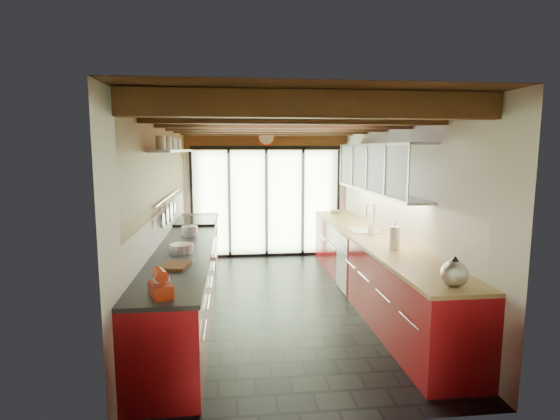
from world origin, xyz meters
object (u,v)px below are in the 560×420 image
(kettle, at_px, (455,272))
(soap_bottle, at_px, (371,229))
(paper_towel, at_px, (395,238))
(bowl, at_px, (335,212))
(stand_mixer, at_px, (161,285))

(kettle, bearing_deg, soap_bottle, 90.00)
(paper_towel, distance_m, soap_bottle, 0.89)
(soap_bottle, distance_m, bowl, 2.19)
(paper_towel, relative_size, soap_bottle, 1.97)
(kettle, distance_m, paper_towel, 1.43)
(bowl, bearing_deg, kettle, -90.00)
(stand_mixer, xyz_separation_m, paper_towel, (2.54, 1.42, 0.04))
(paper_towel, bearing_deg, bowl, 90.00)
(kettle, height_order, paper_towel, paper_towel)
(paper_towel, relative_size, bowl, 1.78)
(stand_mixer, relative_size, soap_bottle, 1.79)
(stand_mixer, bearing_deg, kettle, -0.15)
(stand_mixer, relative_size, kettle, 1.00)
(stand_mixer, height_order, kettle, kettle)
(stand_mixer, distance_m, kettle, 2.54)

